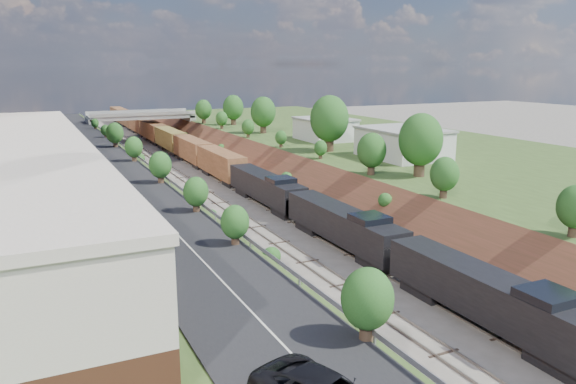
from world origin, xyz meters
name	(u,v)px	position (x,y,z in m)	size (l,w,h in m)	color
platform_right	(419,162)	(33.00, 60.00, 2.50)	(44.00, 180.00, 5.00)	#354D1F
embankment_left	(152,204)	(-11.00, 60.00, 0.00)	(7.07, 180.00, 7.07)	brown
embankment_right	(300,189)	(11.00, 60.00, 0.00)	(7.07, 180.00, 7.07)	brown
rail_left_track	(213,197)	(-2.60, 60.00, 0.09)	(1.58, 180.00, 0.18)	gray
rail_right_track	(248,194)	(2.60, 60.00, 0.09)	(1.58, 180.00, 0.18)	gray
road	(115,170)	(-15.50, 60.00, 5.05)	(8.00, 180.00, 0.10)	black
guardrail	(147,164)	(-11.40, 59.80, 5.55)	(0.10, 171.00, 0.70)	#99999E
overpass	(141,122)	(0.00, 122.00, 4.92)	(24.50, 8.30, 7.40)	gray
white_building_near	(403,144)	(23.50, 52.00, 7.00)	(9.00, 12.00, 4.00)	silver
white_building_far	(325,130)	(23.00, 74.00, 6.80)	(8.00, 10.00, 3.60)	silver
tree_right_large	(421,140)	(17.00, 40.00, 9.38)	(5.25, 5.25, 7.61)	#473323
tree_left_crest	(264,235)	(-11.80, 20.00, 7.04)	(2.45, 2.45, 3.55)	#473323
freight_train	(182,145)	(2.60, 95.31, 2.67)	(3.12, 175.43, 4.65)	black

